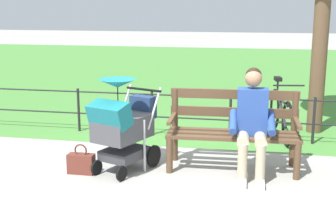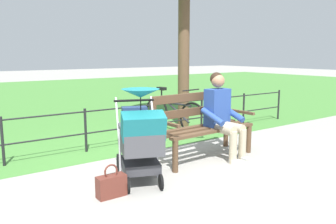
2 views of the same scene
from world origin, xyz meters
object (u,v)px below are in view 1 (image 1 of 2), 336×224
at_px(park_bench, 233,127).
at_px(bicycle, 281,114).
at_px(person_on_bench, 252,120).
at_px(stroller, 122,124).
at_px(handbag, 81,163).

distance_m(park_bench, bicycle, 1.68).
bearing_deg(person_on_bench, bicycle, -102.74).
relative_size(park_bench, person_on_bench, 1.27).
distance_m(stroller, handbag, 0.69).
xyz_separation_m(person_on_bench, stroller, (1.53, 0.19, -0.08)).
bearing_deg(stroller, park_bench, -162.49).
distance_m(park_bench, handbag, 1.91).
bearing_deg(stroller, handbag, 20.17).
distance_m(handbag, bicycle, 3.22).
bearing_deg(bicycle, handbag, 41.58).
bearing_deg(park_bench, stroller, 17.51).
bearing_deg(park_bench, handbag, 18.23).
height_order(stroller, bicycle, stroller).
relative_size(stroller, handbag, 3.11).
xyz_separation_m(park_bench, person_on_bench, (-0.23, 0.22, 0.15)).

